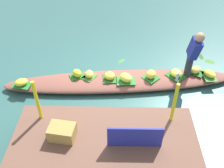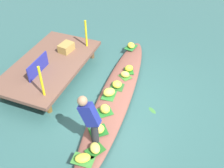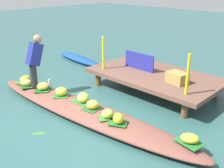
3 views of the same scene
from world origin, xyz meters
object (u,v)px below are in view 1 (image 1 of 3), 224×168
banana_bunch_7 (196,70)px  banana_bunch_8 (110,76)px  banana_bunch_3 (21,82)px  banana_bunch_4 (210,74)px  vendor_boat (120,81)px  banana_bunch_1 (89,74)px  banana_bunch_0 (151,75)px  banana_bunch_5 (77,73)px  vendor_person (194,52)px  water_bottle (177,77)px  banana_bunch_2 (176,73)px  banana_bunch_6 (126,78)px  produce_crate (62,132)px  market_banner (135,137)px

banana_bunch_7 → banana_bunch_8: bearing=8.0°
banana_bunch_3 → banana_bunch_4: 4.37m
vendor_boat → banana_bunch_1: banana_bunch_1 is taller
vendor_boat → banana_bunch_0: size_ratio=21.42×
banana_bunch_5 → banana_bunch_8: size_ratio=0.96×
banana_bunch_0 → banana_bunch_7: size_ratio=0.93×
vendor_boat → banana_bunch_4: 2.13m
banana_bunch_3 → vendor_person: 3.91m
banana_bunch_8 → banana_bunch_7: bearing=-172.0°
banana_bunch_7 → water_bottle: bearing=33.0°
banana_bunch_2 → banana_bunch_8: (1.56, 0.14, 0.00)m
banana_bunch_4 → banana_bunch_7: bearing=-23.8°
banana_bunch_0 → banana_bunch_5: (1.73, -0.02, -0.01)m
banana_bunch_6 → produce_crate: size_ratio=0.70×
vendor_boat → banana_bunch_4: banana_bunch_4 is taller
vendor_boat → market_banner: bearing=91.2°
banana_bunch_8 → vendor_person: (-1.84, -0.11, 0.61)m
banana_bunch_1 → banana_bunch_5: (0.28, -0.01, 0.01)m
banana_bunch_2 → banana_bunch_8: 1.57m
banana_bunch_2 → banana_bunch_0: bearing=8.5°
banana_bunch_0 → water_bottle: water_bottle is taller
banana_bunch_5 → vendor_person: (-2.61, -0.04, 0.60)m
banana_bunch_1 → vendor_person: size_ratio=0.19×
banana_bunch_5 → produce_crate: (-0.02, 1.97, 0.25)m
banana_bunch_8 → water_bottle: (-1.56, 0.04, 0.02)m
banana_bunch_4 → market_banner: size_ratio=0.35×
banana_bunch_2 → banana_bunch_8: banana_bunch_8 is taller
banana_bunch_4 → banana_bunch_5: 3.13m
banana_bunch_5 → water_bottle: bearing=177.3°
banana_bunch_1 → market_banner: market_banner is taller
banana_bunch_4 → banana_bunch_1: bearing=1.9°
banana_bunch_5 → banana_bunch_4: bearing=-178.4°
banana_bunch_0 → banana_bunch_4: bearing=-175.7°
banana_bunch_5 → produce_crate: 1.98m
vendor_boat → banana_bunch_0: 0.75m
banana_bunch_1 → vendor_person: vendor_person is taller
market_banner → banana_bunch_2: bearing=-116.8°
banana_bunch_0 → banana_bunch_7: banana_bunch_0 is taller
banana_bunch_8 → vendor_person: vendor_person is taller
banana_bunch_1 → banana_bunch_6: bearing=171.1°
banana_bunch_3 → vendor_boat: bearing=-171.7°
banana_bunch_1 → banana_bunch_6: 0.87m
banana_bunch_6 → vendor_boat: bearing=-44.3°
banana_bunch_1 → banana_bunch_3: banana_bunch_1 is taller
banana_bunch_3 → market_banner: (-2.47, 1.79, 0.37)m
banana_bunch_4 → market_banner: bearing=49.5°
banana_bunch_3 → banana_bunch_7: bearing=-172.2°
vendor_person → market_banner: bearing=57.7°
banana_bunch_3 → banana_bunch_8: 2.01m
banana_bunch_0 → banana_bunch_3: banana_bunch_0 is taller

